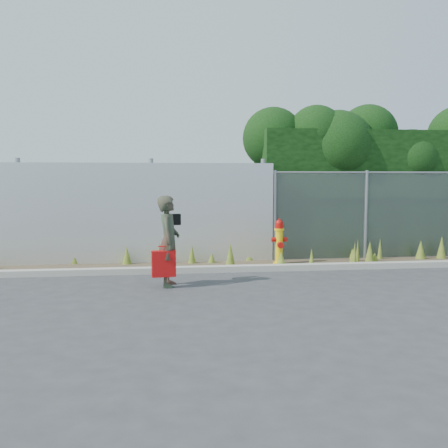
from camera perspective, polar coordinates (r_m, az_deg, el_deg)
ground at (r=8.33m, az=3.26°, el=-7.74°), size 80.00×80.00×0.00m
curb at (r=10.06m, az=1.42°, el=-5.11°), size 16.00×0.22×0.12m
weed_strip at (r=10.75m, az=2.03°, el=-4.03°), size 16.00×1.34×0.52m
corrugated_fence at (r=11.16m, az=-16.24°, el=1.12°), size 8.50×0.21×2.30m
chainlink_fence at (r=12.41m, az=20.37°, el=1.06°), size 6.50×0.07×2.05m
hedge at (r=13.35m, az=19.01°, el=5.77°), size 7.69×2.08×3.72m
fire_hydrant at (r=10.84m, az=6.32°, el=-2.10°), size 0.34×0.30×1.00m
woman at (r=8.67m, az=-6.35°, el=-1.96°), size 0.44×0.61×1.58m
red_tote_bag at (r=8.55m, az=-6.92°, el=-4.52°), size 0.40×0.15×0.53m
black_shoulder_bag at (r=8.88m, az=-5.85°, el=0.52°), size 0.26×0.11×0.20m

